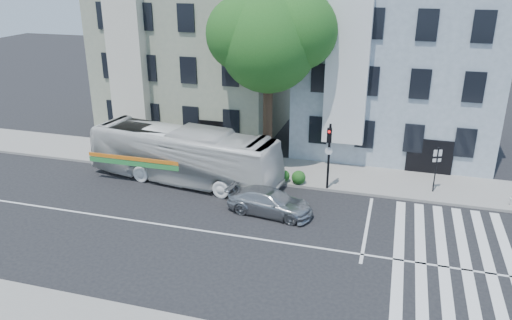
% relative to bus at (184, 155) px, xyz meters
% --- Properties ---
extents(ground, '(120.00, 120.00, 0.00)m').
position_rel_bus_xyz_m(ground, '(4.01, -5.20, -1.57)').
color(ground, black).
rests_on(ground, ground).
extents(sidewalk_far, '(80.00, 4.00, 0.15)m').
position_rel_bus_xyz_m(sidewalk_far, '(4.01, 2.80, -1.50)').
color(sidewalk_far, gray).
rests_on(sidewalk_far, ground).
extents(building_left, '(12.00, 10.00, 11.00)m').
position_rel_bus_xyz_m(building_left, '(-2.99, 9.80, 3.93)').
color(building_left, gray).
rests_on(building_left, ground).
extents(building_right, '(12.00, 10.00, 11.00)m').
position_rel_bus_xyz_m(building_right, '(11.01, 9.80, 3.93)').
color(building_right, '#8996A3').
rests_on(building_right, ground).
extents(street_tree, '(7.30, 5.90, 11.10)m').
position_rel_bus_xyz_m(street_tree, '(4.07, 3.54, 6.26)').
color(street_tree, '#2D2116').
rests_on(street_tree, ground).
extents(bus, '(4.19, 11.57, 3.15)m').
position_rel_bus_xyz_m(bus, '(0.00, 0.00, 0.00)').
color(bus, silver).
rests_on(bus, ground).
extents(sedan, '(2.29, 4.52, 1.26)m').
position_rel_bus_xyz_m(sedan, '(5.73, -2.60, -0.95)').
color(sedan, '#ABADB2').
rests_on(sedan, ground).
extents(hedge, '(8.52, 2.21, 0.70)m').
position_rel_bus_xyz_m(hedge, '(2.16, 1.10, -1.07)').
color(hedge, '#29601F').
rests_on(hedge, sidewalk_far).
extents(traffic_signal, '(0.40, 0.52, 3.83)m').
position_rel_bus_xyz_m(traffic_signal, '(8.06, 0.80, 0.90)').
color(traffic_signal, black).
rests_on(traffic_signal, ground).
extents(far_sign_pole, '(0.44, 0.24, 2.54)m').
position_rel_bus_xyz_m(far_sign_pole, '(13.62, 2.11, 0.18)').
color(far_sign_pole, black).
rests_on(far_sign_pole, sidewalk_far).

